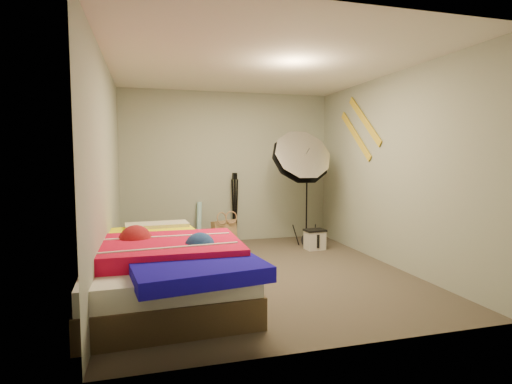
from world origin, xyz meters
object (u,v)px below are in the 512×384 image
object	(u,v)px
camera_case	(315,240)
bed	(164,268)
duffel_bag	(312,239)
camera_tripod	(235,202)
tote_bag	(224,233)
wrapping_roll	(199,223)
photo_umbrella	(300,159)

from	to	relation	value
camera_case	bed	xyz separation A→B (m)	(-2.33, -1.57, 0.17)
duffel_bag	camera_tripod	world-z (taller)	camera_tripod
tote_bag	duffel_bag	size ratio (longest dim) A/B	1.25
wrapping_roll	duffel_bag	size ratio (longest dim) A/B	2.09
camera_case	camera_tripod	world-z (taller)	camera_tripod
tote_bag	camera_case	world-z (taller)	tote_bag
tote_bag	photo_umbrella	xyz separation A→B (m)	(1.12, -0.43, 1.19)
bed	camera_tripod	size ratio (longest dim) A/B	2.04
tote_bag	photo_umbrella	size ratio (longest dim) A/B	0.21
photo_umbrella	bed	bearing A→B (deg)	-140.80
photo_umbrella	camera_tripod	bearing A→B (deg)	142.28
wrapping_roll	bed	bearing A→B (deg)	-105.07
wrapping_roll	camera_case	xyz separation A→B (m)	(1.67, -0.89, -0.20)
tote_bag	wrapping_roll	xyz separation A→B (m)	(-0.37, 0.28, 0.14)
camera_case	duffel_bag	size ratio (longest dim) A/B	0.88
duffel_bag	photo_umbrella	bearing A→B (deg)	166.80
duffel_bag	tote_bag	bearing A→B (deg)	134.67
duffel_bag	bed	bearing A→B (deg)	-173.87
wrapping_roll	photo_umbrella	xyz separation A→B (m)	(1.49, -0.71, 1.05)
wrapping_roll	bed	size ratio (longest dim) A/B	0.29
wrapping_roll	camera_tripod	xyz separation A→B (m)	(0.60, -0.02, 0.32)
duffel_bag	bed	distance (m)	3.03
photo_umbrella	camera_tripod	distance (m)	1.34
wrapping_roll	bed	world-z (taller)	wrapping_roll
wrapping_roll	camera_tripod	size ratio (longest dim) A/B	0.59
tote_bag	photo_umbrella	world-z (taller)	photo_umbrella
wrapping_roll	duffel_bag	world-z (taller)	wrapping_roll
wrapping_roll	camera_tripod	bearing A→B (deg)	-2.07
duffel_bag	bed	world-z (taller)	bed
camera_case	wrapping_roll	bearing A→B (deg)	147.45
tote_bag	camera_case	distance (m)	1.44
photo_umbrella	camera_case	bearing A→B (deg)	-45.51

